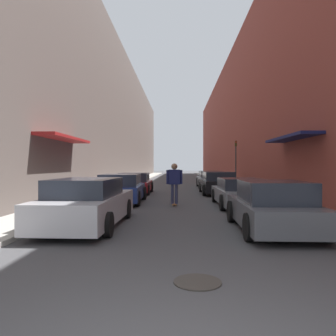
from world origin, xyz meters
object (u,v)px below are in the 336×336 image
at_px(parked_car_right_2, 218,183).
at_px(parked_car_right_1, 239,193).
at_px(parked_car_left_2, 135,184).
at_px(traffic_light, 236,158).
at_px(skateboarder, 174,180).
at_px(parked_car_left_1, 121,189).
at_px(manhole_cover, 198,282).
at_px(parked_car_left_0, 88,203).
at_px(parked_car_right_0, 272,207).
at_px(parked_car_right_3, 210,179).

bearing_deg(parked_car_right_2, parked_car_right_1, -88.30).
distance_m(parked_car_left_2, traffic_light, 10.51).
bearing_deg(skateboarder, parked_car_right_1, -4.31).
xyz_separation_m(parked_car_left_1, parked_car_right_2, (4.97, 4.76, 0.01)).
xyz_separation_m(parked_car_right_1, manhole_cover, (-2.24, -8.95, -0.56)).
bearing_deg(parked_car_left_0, traffic_light, 68.15).
relative_size(parked_car_left_2, traffic_light, 1.14).
xyz_separation_m(parked_car_right_0, parked_car_right_1, (0.09, 5.15, -0.05)).
bearing_deg(parked_car_left_1, parked_car_left_0, -89.12).
xyz_separation_m(parked_car_left_2, manhole_cover, (2.95, -15.04, -0.59)).
distance_m(parked_car_left_0, parked_car_right_1, 6.88).
bearing_deg(parked_car_right_1, parked_car_right_0, -91.02).
relative_size(parked_car_right_3, skateboarder, 2.64).
relative_size(parked_car_left_2, skateboarder, 2.31).
height_order(parked_car_left_1, skateboarder, skateboarder).
xyz_separation_m(parked_car_right_0, parked_car_right_2, (-0.08, 11.06, 0.02)).
distance_m(parked_car_right_2, manhole_cover, 15.01).
height_order(parked_car_right_1, manhole_cover, parked_car_right_1).
distance_m(parked_car_left_2, parked_car_right_0, 12.35).
xyz_separation_m(parked_car_left_0, parked_car_right_2, (4.88, 10.57, -0.00)).
bearing_deg(parked_car_right_2, parked_car_right_3, 89.53).
xyz_separation_m(parked_car_left_0, parked_car_right_1, (5.06, 4.66, -0.07)).
xyz_separation_m(parked_car_left_1, manhole_cover, (2.90, -10.10, -0.62)).
relative_size(parked_car_right_2, parked_car_right_3, 0.93).
xyz_separation_m(parked_car_right_0, parked_car_right_3, (-0.04, 16.67, 0.01)).
bearing_deg(parked_car_right_0, parked_car_left_0, 174.42).
xyz_separation_m(parked_car_left_1, traffic_light, (7.32, 12.23, 1.71)).
distance_m(parked_car_left_1, parked_car_right_0, 8.08).
bearing_deg(traffic_light, skateboarder, -110.33).
bearing_deg(parked_car_right_1, parked_car_left_0, -137.31).
relative_size(parked_car_left_2, manhole_cover, 5.90).
bearing_deg(parked_car_right_3, parked_car_right_2, -90.47).
distance_m(parked_car_left_2, skateboarder, 6.42).
relative_size(parked_car_left_1, parked_car_right_3, 0.89).
height_order(parked_car_left_0, manhole_cover, parked_car_left_0).
xyz_separation_m(parked_car_right_2, skateboarder, (-2.53, -5.70, 0.46)).
distance_m(parked_car_left_2, parked_car_right_1, 8.01).
distance_m(parked_car_right_0, manhole_cover, 4.41).
xyz_separation_m(parked_car_right_2, parked_car_right_3, (0.05, 5.61, -0.01)).
bearing_deg(manhole_cover, parked_car_right_0, 60.45).
relative_size(parked_car_right_1, manhole_cover, 6.52).
distance_m(parked_car_right_1, skateboarder, 2.76).
bearing_deg(parked_car_left_1, traffic_light, 59.08).
bearing_deg(parked_car_left_0, parked_car_right_2, 65.22).
relative_size(parked_car_left_0, parked_car_right_2, 1.05).
relative_size(parked_car_right_0, parked_car_right_1, 0.89).
distance_m(parked_car_left_0, parked_car_left_2, 10.76).
bearing_deg(manhole_cover, traffic_light, 78.79).
bearing_deg(skateboarder, traffic_light, 69.67).
bearing_deg(parked_car_right_2, skateboarder, -113.91).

